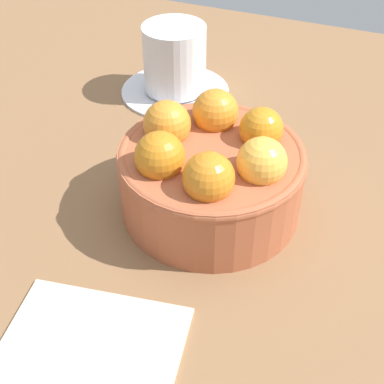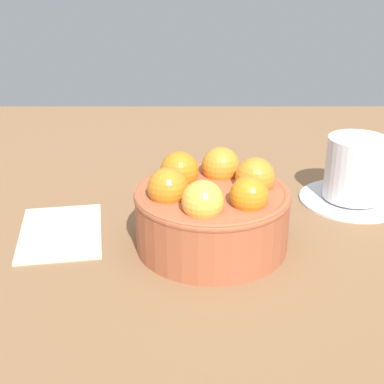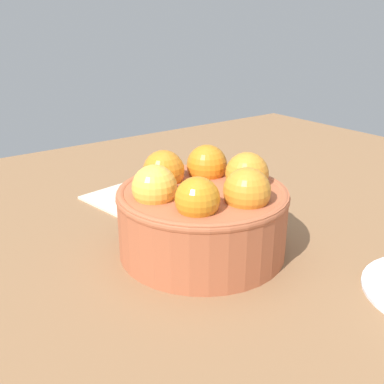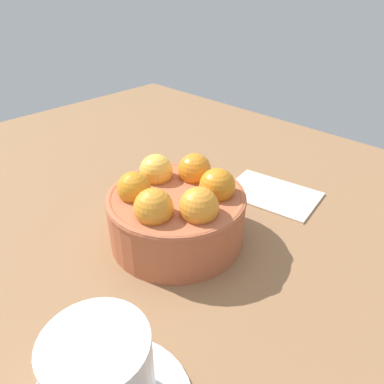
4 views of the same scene
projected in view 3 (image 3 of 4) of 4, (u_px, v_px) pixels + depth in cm
name	position (u px, v px, depth cm)	size (l,w,h in cm)	color
ground_plane	(202.00, 266.00, 45.28)	(113.05, 89.56, 3.62)	brown
terracotta_bowl	(203.00, 211.00, 43.13)	(16.34, 16.34, 9.50)	#AD5938
folded_napkin	(139.00, 192.00, 58.67)	(12.93, 8.96, 0.60)	beige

